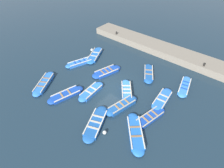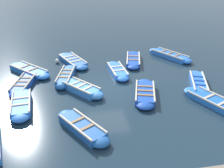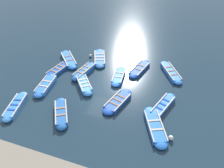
# 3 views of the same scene
# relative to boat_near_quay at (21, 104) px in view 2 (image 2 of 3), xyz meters

# --- Properties ---
(ground_plane) EXTENTS (120.00, 120.00, 0.00)m
(ground_plane) POSITION_rel_boat_near_quay_xyz_m (1.53, -4.63, -0.18)
(ground_plane) COLOR #1C303F
(boat_near_quay) EXTENTS (3.38, 1.16, 0.42)m
(boat_near_quay) POSITION_rel_boat_near_quay_xyz_m (0.00, 0.00, 0.00)
(boat_near_quay) COLOR blue
(boat_near_quay) RESTS_ON ground
(boat_inner_gap) EXTENTS (3.28, 2.41, 0.42)m
(boat_inner_gap) POSITION_rel_boat_near_quay_xyz_m (-2.50, -2.90, 0.00)
(boat_inner_gap) COLOR #1E59AD
(boat_inner_gap) RESTS_ON ground
(boat_stern_in) EXTENTS (3.57, 1.68, 0.36)m
(boat_stern_in) POSITION_rel_boat_near_quay_xyz_m (5.12, -7.12, -0.03)
(boat_stern_in) COLOR #1947B7
(boat_stern_in) RESTS_ON ground
(boat_centre) EXTENTS (3.33, 1.48, 0.36)m
(boat_centre) POSITION_rel_boat_near_quay_xyz_m (2.44, 0.18, -0.03)
(boat_centre) COLOR #1947B7
(boat_centre) RESTS_ON ground
(boat_outer_right) EXTENTS (3.74, 2.28, 0.37)m
(boat_outer_right) POSITION_rel_boat_near_quay_xyz_m (5.65, -2.80, -0.02)
(boat_outer_right) COLOR #1E59AD
(boat_outer_right) RESTS_ON ground
(boat_mid_row) EXTENTS (3.35, 3.16, 0.39)m
(boat_mid_row) POSITION_rel_boat_near_quay_xyz_m (4.39, 0.08, -0.01)
(boat_mid_row) COLOR blue
(boat_mid_row) RESTS_ON ground
(boat_far_corner) EXTENTS (3.48, 1.82, 0.38)m
(boat_far_corner) POSITION_rel_boat_near_quay_xyz_m (0.75, -9.98, -0.02)
(boat_far_corner) COLOR blue
(boat_far_corner) RESTS_ON ground
(boat_alongside) EXTENTS (3.89, 2.45, 0.37)m
(boat_alongside) POSITION_rel_boat_near_quay_xyz_m (-1.49, -9.78, -0.02)
(boat_alongside) COLOR blue
(boat_alongside) RESTS_ON ground
(boat_bow_out) EXTENTS (2.93, 2.60, 0.45)m
(boat_bow_out) POSITION_rel_boat_near_quay_xyz_m (1.16, -3.12, 0.02)
(boat_bow_out) COLOR #3884E0
(boat_bow_out) RESTS_ON ground
(boat_broadside) EXTENTS (3.64, 2.64, 0.39)m
(boat_broadside) POSITION_rel_boat_near_quay_xyz_m (5.48, -10.03, -0.01)
(boat_broadside) COLOR blue
(boat_broadside) RESTS_ON ground
(boat_drifting) EXTENTS (3.18, 1.04, 0.40)m
(boat_drifting) POSITION_rel_boat_near_quay_xyz_m (3.33, -5.61, -0.01)
(boat_drifting) COLOR blue
(boat_drifting) RESTS_ON ground
(boat_tucked) EXTENTS (3.34, 1.41, 0.47)m
(boat_tucked) POSITION_rel_boat_near_quay_xyz_m (2.93, -2.29, 0.03)
(boat_tucked) COLOR #1E59AD
(boat_tucked) RESTS_ON ground
(boat_end_of_row) EXTENTS (3.56, 1.86, 0.37)m
(boat_end_of_row) POSITION_rel_boat_near_quay_xyz_m (0.09, -6.51, -0.02)
(boat_end_of_row) COLOR #1947B7
(boat_end_of_row) RESTS_ON ground
(buoy_orange_near) EXTENTS (0.30, 0.30, 0.30)m
(buoy_orange_near) POSITION_rel_boat_near_quay_xyz_m (5.83, -1.71, -0.03)
(buoy_orange_near) COLOR silver
(buoy_orange_near) RESTS_ON ground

